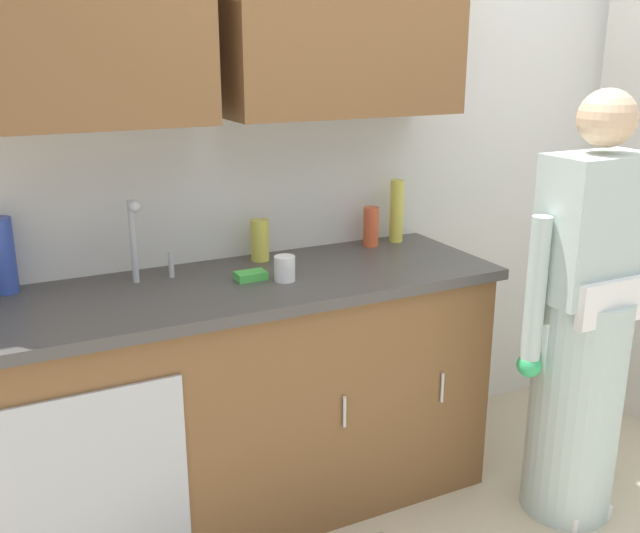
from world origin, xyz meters
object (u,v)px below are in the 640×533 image
at_px(bottle_water_short, 3,256).
at_px(sponge, 251,276).
at_px(sink, 158,296).
at_px(person_at_sink, 582,345).
at_px(bottle_dish_liquid, 397,211).
at_px(cup_by_sink, 285,268).
at_px(bottle_soap, 260,240).
at_px(bottle_cleaner_spray, 371,227).

height_order(bottle_water_short, sponge, bottle_water_short).
bearing_deg(sink, person_at_sink, -22.25).
bearing_deg(person_at_sink, bottle_dish_liquid, 112.25).
xyz_separation_m(sink, cup_by_sink, (0.45, -0.08, 0.06)).
xyz_separation_m(bottle_soap, bottle_water_short, (-0.93, 0.03, 0.05)).
bearing_deg(bottle_water_short, sponge, -16.95).
relative_size(sink, sponge, 4.55).
xyz_separation_m(person_at_sink, bottle_dish_liquid, (-0.32, 0.79, 0.38)).
distance_m(sink, bottle_soap, 0.51).
distance_m(sink, bottle_dish_liquid, 1.13).
xyz_separation_m(bottle_soap, bottle_dish_liquid, (0.64, 0.01, 0.05)).
distance_m(person_at_sink, bottle_dish_liquid, 0.93).
distance_m(person_at_sink, bottle_water_short, 2.09).
bearing_deg(sink, cup_by_sink, -10.28).
bearing_deg(sink, sponge, -2.33).
relative_size(bottle_soap, bottle_water_short, 0.63).
distance_m(bottle_cleaner_spray, bottle_water_short, 1.43).
relative_size(bottle_cleaner_spray, sponge, 1.52).
bearing_deg(person_at_sink, sponge, 152.30).
xyz_separation_m(bottle_cleaner_spray, bottle_dish_liquid, (0.13, 0.01, 0.05)).
bearing_deg(sink, bottle_soap, 23.32).
height_order(bottle_water_short, cup_by_sink, bottle_water_short).
xyz_separation_m(bottle_water_short, cup_by_sink, (0.91, -0.31, -0.09)).
distance_m(person_at_sink, bottle_soap, 1.28).
xyz_separation_m(bottle_water_short, bottle_dish_liquid, (1.56, -0.02, 0.00)).
bearing_deg(cup_by_sink, person_at_sink, -27.16).
bearing_deg(bottle_dish_liquid, person_at_sink, -67.75).
distance_m(bottle_cleaner_spray, cup_by_sink, 0.59).
bearing_deg(sponge, person_at_sink, -27.70).
distance_m(person_at_sink, bottle_cleaner_spray, 0.96).
bearing_deg(cup_by_sink, bottle_dish_liquid, 23.72).
bearing_deg(bottle_cleaner_spray, cup_by_sink, -152.18).
height_order(person_at_sink, bottle_soap, person_at_sink).
bearing_deg(sink, bottle_dish_liquid, 10.65).
xyz_separation_m(person_at_sink, bottle_soap, (-0.96, 0.78, 0.33)).
height_order(person_at_sink, cup_by_sink, person_at_sink).
height_order(bottle_cleaner_spray, sponge, bottle_cleaner_spray).
xyz_separation_m(sink, sponge, (0.34, -0.01, 0.03)).
bearing_deg(sponge, bottle_cleaner_spray, 18.37).
relative_size(person_at_sink, bottle_water_short, 6.16).
distance_m(bottle_dish_liquid, cup_by_sink, 0.72).
height_order(bottle_dish_liquid, sponge, bottle_dish_liquid).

